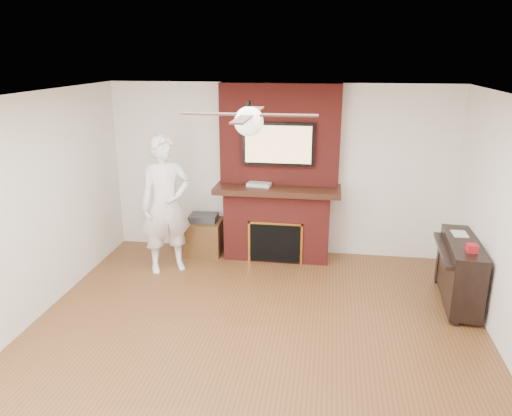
# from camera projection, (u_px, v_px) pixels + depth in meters

# --- Properties ---
(room_shell) EXTENTS (5.36, 5.86, 2.86)m
(room_shell) POSITION_uv_depth(u_px,v_px,m) (249.00, 236.00, 4.69)
(room_shell) COLOR brown
(room_shell) RESTS_ON ground
(fireplace) EXTENTS (1.78, 0.64, 2.50)m
(fireplace) POSITION_uv_depth(u_px,v_px,m) (278.00, 191.00, 7.17)
(fireplace) COLOR maroon
(fireplace) RESTS_ON ground
(tv) EXTENTS (1.00, 0.08, 0.60)m
(tv) POSITION_uv_depth(u_px,v_px,m) (278.00, 144.00, 6.93)
(tv) COLOR black
(tv) RESTS_ON fireplace
(ceiling_fan) EXTENTS (1.21, 1.21, 0.31)m
(ceiling_fan) POSITION_uv_depth(u_px,v_px,m) (249.00, 120.00, 4.37)
(ceiling_fan) COLOR black
(ceiling_fan) RESTS_ON room_shell
(person) EXTENTS (0.83, 0.75, 1.89)m
(person) POSITION_uv_depth(u_px,v_px,m) (166.00, 205.00, 6.69)
(person) COLOR white
(person) RESTS_ON ground
(side_table) EXTENTS (0.54, 0.54, 0.60)m
(side_table) POSITION_uv_depth(u_px,v_px,m) (204.00, 235.00, 7.48)
(side_table) COLOR #503217
(side_table) RESTS_ON ground
(piano) EXTENTS (0.53, 1.23, 0.88)m
(piano) POSITION_uv_depth(u_px,v_px,m) (460.00, 270.00, 5.92)
(piano) COLOR black
(piano) RESTS_ON ground
(cable_box) EXTENTS (0.35, 0.23, 0.05)m
(cable_box) POSITION_uv_depth(u_px,v_px,m) (259.00, 184.00, 7.09)
(cable_box) COLOR silver
(cable_box) RESTS_ON fireplace
(candle_orange) EXTENTS (0.07, 0.07, 0.12)m
(candle_orange) POSITION_uv_depth(u_px,v_px,m) (270.00, 255.00, 7.31)
(candle_orange) COLOR #BA4915
(candle_orange) RESTS_ON ground
(candle_green) EXTENTS (0.07, 0.07, 0.10)m
(candle_green) POSITION_uv_depth(u_px,v_px,m) (272.00, 256.00, 7.28)
(candle_green) COLOR #4A7F33
(candle_green) RESTS_ON ground
(candle_cream) EXTENTS (0.07, 0.07, 0.10)m
(candle_cream) POSITION_uv_depth(u_px,v_px,m) (282.00, 258.00, 7.24)
(candle_cream) COLOR beige
(candle_cream) RESTS_ON ground
(candle_blue) EXTENTS (0.06, 0.06, 0.07)m
(candle_blue) POSITION_uv_depth(u_px,v_px,m) (294.00, 260.00, 7.18)
(candle_blue) COLOR #2B5B82
(candle_blue) RESTS_ON ground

